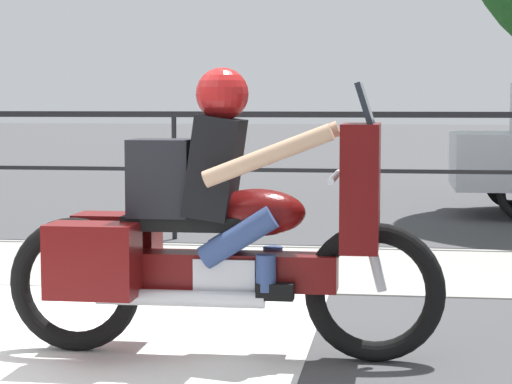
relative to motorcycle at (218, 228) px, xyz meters
The scene contains 3 objects.
sidewalk_band 3.40m from the motorcycle, 112.91° to the left, with size 44.00×2.40×0.01m, color #99968E.
fence_railing 4.82m from the motorcycle, 105.59° to the left, with size 36.00×0.05×1.32m.
motorcycle is the anchor object (origin of this frame).
Camera 1 is at (2.26, -5.02, 1.41)m, focal length 70.00 mm.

